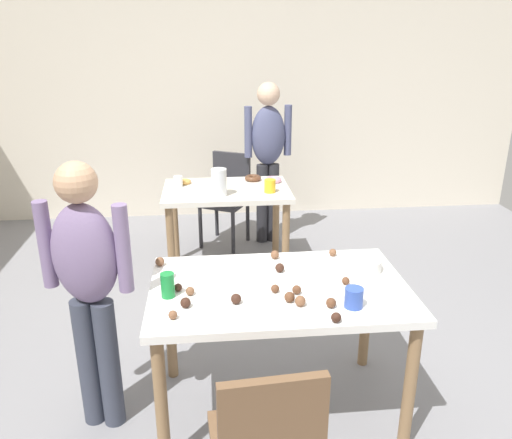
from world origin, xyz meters
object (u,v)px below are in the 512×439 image
object	(u,v)px
chair_far_table	(227,193)
pitcher_far	(219,182)
dining_table_far	(227,202)
dining_table_near	(279,302)
soda_can	(168,285)
person_adult_far	(268,149)
mixing_bowl	(362,264)
person_girl_near	(88,279)

from	to	relation	value
chair_far_table	pitcher_far	size ratio (longest dim) A/B	4.07
dining_table_far	pitcher_far	world-z (taller)	pitcher_far
dining_table_near	soda_can	distance (m)	0.57
person_adult_far	soda_can	size ratio (longest dim) A/B	12.53
dining_table_far	person_adult_far	distance (m)	0.85
dining_table_far	mixing_bowl	world-z (taller)	mixing_bowl
person_girl_near	mixing_bowl	distance (m)	1.39
chair_far_table	mixing_bowl	bearing A→B (deg)	-74.92
person_adult_far	mixing_bowl	xyz separation A→B (m)	(0.23, -2.26, -0.13)
person_girl_near	soda_can	xyz separation A→B (m)	(0.38, -0.05, -0.03)
chair_far_table	mixing_bowl	world-z (taller)	chair_far_table
pitcher_far	person_girl_near	bearing A→B (deg)	-113.63
soda_can	person_girl_near	bearing A→B (deg)	171.79
chair_far_table	pitcher_far	xyz separation A→B (m)	(-0.10, -0.88, 0.36)
chair_far_table	mixing_bowl	distance (m)	2.38
person_adult_far	chair_far_table	bearing A→B (deg)	177.25
chair_far_table	soda_can	xyz separation A→B (m)	(-0.39, -2.47, 0.31)
person_girl_near	pitcher_far	bearing A→B (deg)	66.37
person_girl_near	pitcher_far	world-z (taller)	person_girl_near
soda_can	dining_table_far	bearing A→B (deg)	78.62
person_adult_far	pitcher_far	size ratio (longest dim) A/B	7.14
dining_table_far	chair_far_table	bearing A→B (deg)	87.05
soda_can	chair_far_table	bearing A→B (deg)	80.95
mixing_bowl	dining_table_far	bearing A→B (deg)	112.27
person_adult_far	mixing_bowl	bearing A→B (deg)	-84.25
dining_table_far	chair_far_table	world-z (taller)	chair_far_table
dining_table_near	soda_can	bearing A→B (deg)	-173.88
dining_table_near	dining_table_far	bearing A→B (deg)	96.21
person_adult_far	mixing_bowl	world-z (taller)	person_adult_far
chair_far_table	soda_can	distance (m)	2.52
dining_table_far	person_adult_far	world-z (taller)	person_adult_far
mixing_bowl	pitcher_far	size ratio (longest dim) A/B	0.95
dining_table_near	dining_table_far	xyz separation A→B (m)	(-0.19, 1.72, -0.03)
dining_table_far	dining_table_near	bearing A→B (deg)	-83.79
person_adult_far	mixing_bowl	distance (m)	2.28
dining_table_far	soda_can	bearing A→B (deg)	-101.38
person_adult_far	pitcher_far	xyz separation A→B (m)	(-0.49, -0.86, -0.06)
soda_can	mixing_bowl	bearing A→B (deg)	10.80
dining_table_far	chair_far_table	distance (m)	0.71
dining_table_near	mixing_bowl	xyz separation A→B (m)	(0.46, 0.13, 0.13)
person_adult_far	soda_can	bearing A→B (deg)	-107.64
dining_table_near	soda_can	xyz separation A→B (m)	(-0.55, -0.06, 0.16)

